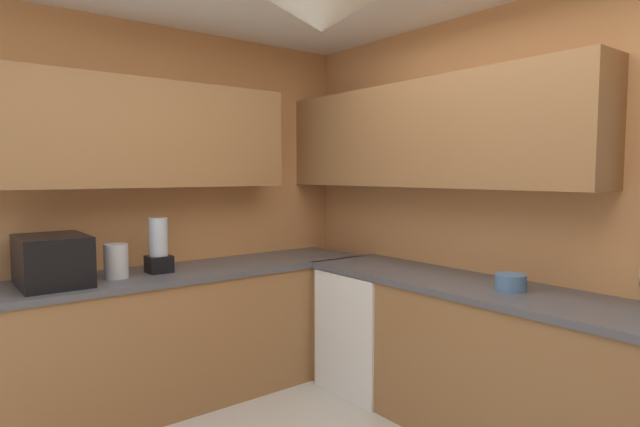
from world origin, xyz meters
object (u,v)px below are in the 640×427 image
(bowl, at_px, (511,282))
(blender_appliance, at_px, (159,248))
(microwave, at_px, (52,260))
(kettle, at_px, (116,261))
(dishwasher, at_px, (373,329))

(bowl, height_order, blender_appliance, blender_appliance)
(bowl, relative_size, blender_appliance, 0.47)
(microwave, bearing_deg, blender_appliance, 90.00)
(kettle, bearing_deg, microwave, -93.25)
(dishwasher, bearing_deg, microwave, -108.77)
(kettle, height_order, bowl, kettle)
(microwave, xyz_separation_m, kettle, (0.02, 0.35, -0.04))
(microwave, bearing_deg, kettle, 86.75)
(dishwasher, distance_m, kettle, 1.81)
(microwave, bearing_deg, dishwasher, 71.23)
(dishwasher, bearing_deg, blender_appliance, -116.71)
(kettle, xyz_separation_m, bowl, (1.70, 1.62, -0.06))
(bowl, bearing_deg, kettle, -136.35)
(kettle, bearing_deg, dishwasher, 68.07)
(dishwasher, distance_m, blender_appliance, 1.60)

